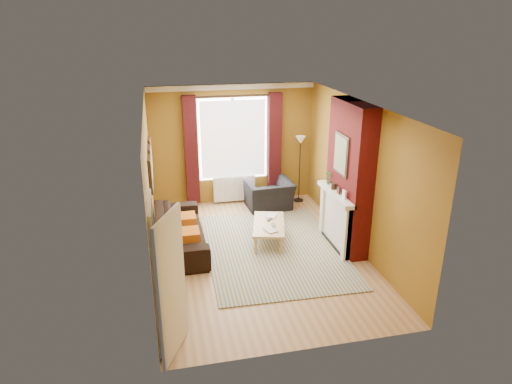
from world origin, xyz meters
TOP-DOWN VIEW (x-y plane):
  - ground at (0.00, 0.00)m, footprint 5.50×5.50m
  - room_walls at (0.64, 0.27)m, footprint 3.82×5.54m
  - striped_rug at (0.32, 0.11)m, footprint 2.63×3.57m
  - sofa at (-1.42, 0.62)m, footprint 0.92×2.31m
  - armchair at (0.72, 2.09)m, footprint 1.08×0.96m
  - coffee_table at (0.30, 0.44)m, footprint 0.87×1.30m
  - wicker_stool at (0.62, 1.96)m, footprint 0.33×0.33m
  - floor_lamp at (1.54, 2.40)m, footprint 0.25×0.25m
  - book_a at (0.16, 0.09)m, footprint 0.27×0.32m
  - book_b at (0.36, 0.82)m, footprint 0.30×0.33m
  - mug at (0.34, 0.21)m, footprint 0.11×0.11m
  - tv_remote at (0.35, 0.59)m, footprint 0.13×0.15m

SIDE VIEW (x-z plane):
  - ground at x=0.00m, z-range 0.00..0.00m
  - striped_rug at x=0.32m, z-range 0.00..0.02m
  - wicker_stool at x=0.62m, z-range 0.00..0.39m
  - armchair at x=0.72m, z-range 0.00..0.67m
  - sofa at x=-1.42m, z-range 0.00..0.67m
  - coffee_table at x=0.30m, z-range 0.16..0.55m
  - book_b at x=0.36m, z-range 0.40..0.42m
  - tv_remote at x=0.35m, z-range 0.40..0.42m
  - book_a at x=0.16m, z-range 0.40..0.42m
  - mug at x=0.34m, z-range 0.40..0.49m
  - floor_lamp at x=1.54m, z-range 0.47..2.07m
  - room_walls at x=0.64m, z-range -0.03..2.80m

